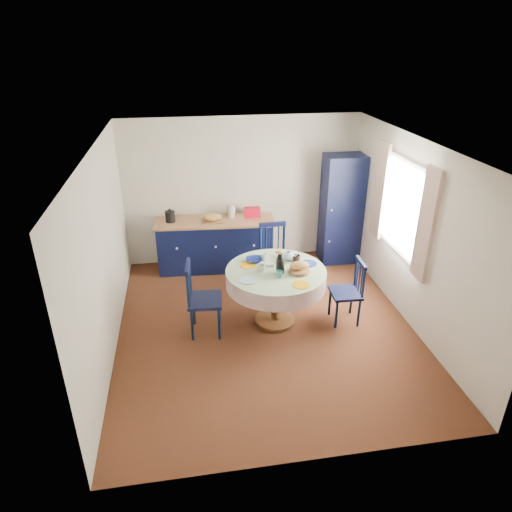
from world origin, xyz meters
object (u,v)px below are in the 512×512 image
at_px(mug_b, 279,274).
at_px(mug_c, 296,258).
at_px(mug_a, 261,268).
at_px(cobalt_bowl, 254,260).
at_px(mug_d, 264,257).
at_px(chair_far, 274,256).
at_px(pantry_cabinet, 341,210).
at_px(chair_right, 348,291).
at_px(dining_table, 276,278).
at_px(chair_left, 202,298).
at_px(kitchen_counter, 215,243).

distance_m(mug_b, mug_c, 0.53).
xyz_separation_m(mug_a, cobalt_bowl, (-0.05, 0.28, -0.02)).
xyz_separation_m(mug_c, mug_d, (-0.44, 0.10, 0.00)).
bearing_deg(mug_d, chair_far, 67.60).
xyz_separation_m(pantry_cabinet, chair_right, (-0.50, -1.89, -0.48)).
distance_m(dining_table, mug_b, 0.27).
relative_size(chair_left, mug_a, 9.22).
bearing_deg(mug_a, pantry_cabinet, 45.80).
relative_size(mug_c, cobalt_bowl, 0.52).
bearing_deg(dining_table, mug_d, 109.91).
height_order(chair_left, mug_a, chair_left).
height_order(kitchen_counter, dining_table, kitchen_counter).
relative_size(chair_far, mug_b, 11.05).
bearing_deg(kitchen_counter, chair_left, -96.27).
relative_size(mug_a, cobalt_bowl, 0.50).
height_order(chair_left, cobalt_bowl, chair_left).
xyz_separation_m(chair_right, mug_a, (-1.21, 0.13, 0.39)).
height_order(kitchen_counter, pantry_cabinet, pantry_cabinet).
xyz_separation_m(kitchen_counter, dining_table, (0.68, -1.80, 0.24)).
height_order(kitchen_counter, mug_a, kitchen_counter).
relative_size(chair_far, mug_a, 9.29).
xyz_separation_m(mug_c, cobalt_bowl, (-0.58, 0.07, -0.02)).
xyz_separation_m(kitchen_counter, chair_far, (0.85, -0.80, 0.07)).
relative_size(mug_c, mug_d, 1.07).
distance_m(kitchen_counter, mug_a, 1.90).
relative_size(pantry_cabinet, mug_c, 16.15).
bearing_deg(mug_b, cobalt_bowl, 116.91).
height_order(mug_a, cobalt_bowl, mug_a).
height_order(dining_table, chair_left, dining_table).
relative_size(dining_table, mug_d, 12.33).
relative_size(mug_b, mug_d, 0.86).
bearing_deg(chair_far, kitchen_counter, 136.47).
relative_size(dining_table, mug_b, 14.37).
xyz_separation_m(kitchen_counter, mug_d, (0.57, -1.49, 0.42)).
xyz_separation_m(dining_table, mug_c, (0.32, 0.21, 0.17)).
bearing_deg(pantry_cabinet, dining_table, -129.34).
height_order(pantry_cabinet, chair_right, pantry_cabinet).
bearing_deg(chair_right, chair_far, -141.37).
bearing_deg(cobalt_bowl, chair_right, -18.27).
bearing_deg(chair_left, chair_right, -86.13).
xyz_separation_m(kitchen_counter, chair_left, (-0.34, -1.88, 0.07)).
bearing_deg(chair_far, dining_table, -99.93).
bearing_deg(dining_table, chair_far, 80.32).
bearing_deg(chair_left, cobalt_bowl, -59.32).
bearing_deg(mug_c, chair_far, 100.98).
height_order(dining_table, mug_d, dining_table).
bearing_deg(chair_far, mug_c, -79.27).
bearing_deg(kitchen_counter, mug_c, -53.72).
bearing_deg(mug_d, dining_table, -70.09).
height_order(dining_table, mug_b, dining_table).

